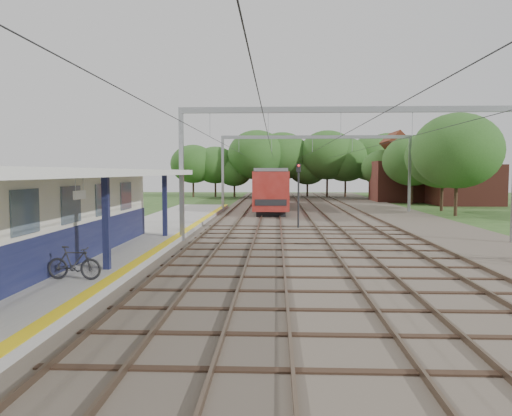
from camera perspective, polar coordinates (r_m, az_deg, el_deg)
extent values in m
plane|color=#2D4C1E|center=(11.37, 2.71, -14.80)|extent=(160.00, 160.00, 0.00)
cube|color=#473D33|center=(41.12, 8.01, -0.97)|extent=(18.00, 90.00, 0.10)
cube|color=gray|center=(26.08, -14.26, -3.73)|extent=(5.00, 52.00, 0.35)
cube|color=yellow|center=(25.51, -9.40, -3.42)|extent=(0.45, 52.00, 0.01)
cube|color=beige|center=(19.89, -24.00, -0.94)|extent=(3.20, 18.00, 3.40)
cube|color=#12163B|center=(19.34, -19.60, -3.94)|extent=(0.06, 18.00, 1.40)
cube|color=slate|center=(19.19, -19.68, 0.50)|extent=(0.05, 16.00, 1.30)
cube|color=#12163B|center=(17.82, -16.75, -1.64)|extent=(0.22, 0.22, 3.20)
cube|color=#12163B|center=(26.46, -10.38, 0.31)|extent=(0.22, 0.22, 3.20)
cube|color=silver|center=(18.44, -22.46, 3.77)|extent=(6.40, 20.00, 0.24)
cube|color=white|center=(15.91, -19.52, 1.42)|extent=(0.06, 0.85, 0.26)
cube|color=brown|center=(41.11, -3.46, -0.76)|extent=(0.07, 88.00, 0.15)
cube|color=brown|center=(40.99, -1.47, -0.77)|extent=(0.07, 88.00, 0.15)
cube|color=brown|center=(40.92, 0.72, -0.78)|extent=(0.07, 88.00, 0.15)
cube|color=brown|center=(40.91, 2.73, -0.79)|extent=(0.07, 88.00, 0.15)
cube|color=brown|center=(40.99, 5.90, -0.79)|extent=(0.07, 88.00, 0.15)
cube|color=brown|center=(41.10, 7.90, -0.80)|extent=(0.07, 88.00, 0.15)
cube|color=brown|center=(41.37, 10.88, -0.80)|extent=(0.07, 88.00, 0.15)
cube|color=brown|center=(41.61, 12.84, -0.80)|extent=(0.07, 88.00, 0.15)
cube|color=gray|center=(26.22, -8.51, 3.69)|extent=(0.22, 0.22, 7.00)
cube|color=gray|center=(26.19, 10.36, 11.01)|extent=(17.00, 0.20, 0.30)
cube|color=gray|center=(46.02, -3.82, 3.90)|extent=(0.22, 0.22, 7.00)
cube|color=gray|center=(47.32, 17.15, 3.73)|extent=(0.22, 0.22, 7.00)
cube|color=gray|center=(46.00, 6.85, 8.06)|extent=(17.00, 0.20, 0.30)
cylinder|color=black|center=(40.94, -2.49, 6.68)|extent=(0.02, 88.00, 0.02)
cylinder|color=black|center=(40.80, 1.74, 6.69)|extent=(0.02, 88.00, 0.02)
cylinder|color=black|center=(40.93, 6.97, 6.65)|extent=(0.02, 88.00, 0.02)
cylinder|color=black|center=(41.37, 11.97, 6.57)|extent=(0.02, 88.00, 0.02)
cylinder|color=#382619|center=(72.47, -5.55, 2.35)|extent=(0.28, 0.28, 2.88)
ellipsoid|color=#254819|center=(72.45, -5.57, 5.13)|extent=(6.72, 6.72, 5.76)
cylinder|color=#382619|center=(73.90, -0.72, 2.26)|extent=(0.28, 0.28, 2.52)
ellipsoid|color=#254819|center=(73.86, -0.73, 4.65)|extent=(5.88, 5.88, 5.04)
cylinder|color=#382619|center=(70.81, 4.01, 2.46)|extent=(0.28, 0.28, 3.24)
ellipsoid|color=#254819|center=(70.81, 4.02, 5.67)|extent=(7.56, 7.56, 6.48)
cylinder|color=#382619|center=(73.24, 8.66, 2.27)|extent=(0.28, 0.28, 2.70)
ellipsoid|color=#254819|center=(73.21, 8.69, 4.85)|extent=(6.30, 6.30, 5.40)
cylinder|color=#382619|center=(50.95, 18.95, 1.19)|extent=(0.28, 0.28, 2.52)
ellipsoid|color=#254819|center=(50.89, 19.03, 4.65)|extent=(5.88, 5.88, 5.04)
cylinder|color=#382619|center=(66.53, 15.43, 2.06)|extent=(0.28, 0.28, 2.88)
ellipsoid|color=#254819|center=(66.50, 15.49, 5.09)|extent=(6.72, 6.72, 5.76)
cube|color=brown|center=(60.56, 22.71, 2.47)|extent=(7.00, 6.00, 4.50)
cube|color=#5E2717|center=(60.57, 22.80, 5.44)|extent=(4.99, 6.12, 4.99)
cube|color=brown|center=(64.79, 16.71, 2.92)|extent=(8.00, 6.00, 5.00)
cube|color=#5E2717|center=(64.82, 16.77, 5.93)|extent=(5.52, 6.12, 5.52)
imported|color=black|center=(16.54, -20.08, -5.91)|extent=(1.78, 0.62, 1.05)
cube|color=black|center=(48.13, 1.82, 0.13)|extent=(2.34, 16.72, 0.44)
cube|color=maroon|center=(48.03, 1.82, 2.30)|extent=(2.93, 18.18, 3.19)
cube|color=black|center=(48.02, 1.82, 2.69)|extent=(2.97, 16.72, 0.91)
cube|color=slate|center=(48.01, 1.83, 4.34)|extent=(2.69, 18.18, 0.28)
cube|color=black|center=(66.87, 1.96, 1.26)|extent=(2.34, 16.72, 0.44)
cube|color=maroon|center=(66.80, 1.96, 2.82)|extent=(2.93, 18.18, 3.19)
cube|color=black|center=(66.79, 1.96, 3.10)|extent=(2.97, 16.72, 0.91)
cube|color=slate|center=(66.78, 1.97, 4.29)|extent=(2.69, 18.18, 0.28)
cylinder|color=black|center=(32.22, 4.87, 0.99)|extent=(0.13, 0.13, 3.85)
cube|color=black|center=(32.17, 4.89, 4.59)|extent=(0.31, 0.21, 0.53)
sphere|color=red|center=(32.07, 4.90, 4.86)|extent=(0.13, 0.13, 0.13)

